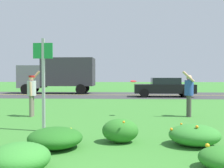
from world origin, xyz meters
TOP-DOWN VIEW (x-y plane):
  - ground_plane at (0.00, 10.31)m, footprint 120.00×120.00m
  - highway_strip at (0.00, 20.63)m, footprint 120.00×7.85m
  - highway_center_stripe at (0.00, 20.63)m, footprint 120.00×0.16m
  - daylily_clump_front_left at (-0.27, 2.31)m, footprint 1.01×1.01m
  - daylily_clump_near_camera at (1.32, 4.44)m, footprint 0.86×0.75m
  - daylily_clump_front_center at (-0.09, 3.85)m, footprint 1.20×1.19m
  - daylily_clump_mid_right at (3.01, 4.24)m, footprint 1.16×1.04m
  - daylily_clump_mid_center at (3.09, 2.66)m, footprint 0.82×0.78m
  - sign_post_near_path at (-0.90, 5.64)m, footprint 0.56×0.10m
  - person_thrower_red_cap_gray_shirt at (-2.22, 8.40)m, footprint 0.45×0.50m
  - person_catcher_blue_shirt at (3.88, 8.68)m, footprint 0.48×0.50m
  - frisbee_red at (1.73, 8.68)m, footprint 0.24×0.24m
  - car_black_center_left at (4.35, 18.86)m, footprint 4.50×2.00m
  - box_truck_gray at (-4.67, 22.39)m, footprint 6.70×2.46m

SIDE VIEW (x-z plane):
  - ground_plane at x=0.00m, z-range 0.00..0.00m
  - highway_strip at x=0.00m, z-range 0.00..0.01m
  - highway_center_stripe at x=0.00m, z-range 0.01..0.01m
  - daylily_clump_mid_center at x=3.09m, z-range -0.01..0.39m
  - daylily_clump_front_center at x=-0.09m, z-range 0.00..0.45m
  - daylily_clump_mid_right at x=3.01m, z-range -0.02..0.49m
  - daylily_clump_front_left at x=-0.27m, z-range 0.00..0.49m
  - daylily_clump_near_camera at x=1.32m, z-range 0.00..0.57m
  - car_black_center_left at x=4.35m, z-range 0.01..1.46m
  - person_catcher_blue_shirt at x=3.88m, z-range 0.08..1.87m
  - person_thrower_red_cap_gray_shirt at x=-2.22m, z-range 0.08..1.88m
  - frisbee_red at x=1.73m, z-range 1.33..1.41m
  - sign_post_near_path at x=-0.90m, z-range 0.28..2.92m
  - box_truck_gray at x=-4.67m, z-range 0.20..3.40m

